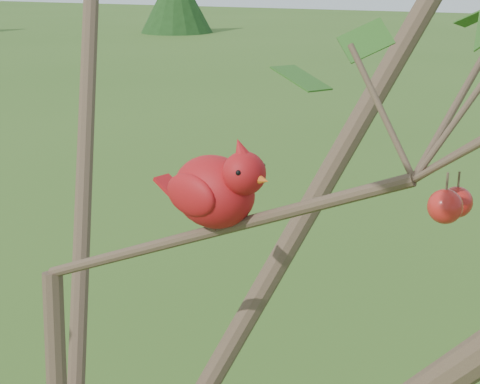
{
  "coord_description": "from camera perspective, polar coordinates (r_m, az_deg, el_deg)",
  "views": [
    {
      "loc": [
        0.71,
        -0.8,
        2.45
      ],
      "look_at": [
        0.32,
        0.06,
        2.15
      ],
      "focal_mm": 55.0,
      "sensor_mm": 36.0,
      "label": 1
    }
  ],
  "objects": [
    {
      "name": "crabapple_tree",
      "position": [
        1.09,
        -16.0,
        -0.79
      ],
      "size": [
        2.35,
        2.05,
        2.95
      ],
      "color": "#422D23",
      "rests_on": "ground"
    },
    {
      "name": "cardinal",
      "position": [
        1.02,
        -1.77,
        0.24
      ],
      "size": [
        0.21,
        0.13,
        0.15
      ],
      "rotation": [
        0.0,
        0.0,
        -0.31
      ],
      "color": "#A5140E",
      "rests_on": "ground"
    }
  ]
}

